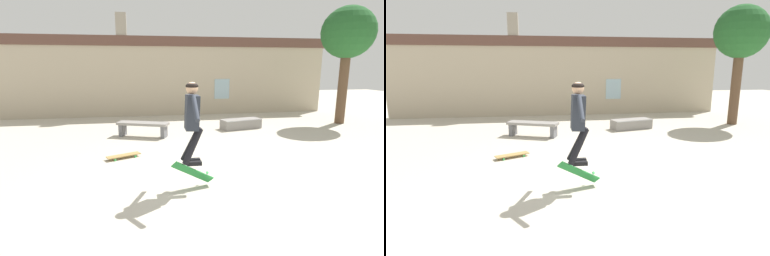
% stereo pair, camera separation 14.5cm
% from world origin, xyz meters
% --- Properties ---
extents(ground_plane, '(40.00, 40.00, 0.00)m').
position_xyz_m(ground_plane, '(0.00, 0.00, 0.00)').
color(ground_plane, beige).
extents(building_backdrop, '(15.34, 0.52, 4.37)m').
position_xyz_m(building_backdrop, '(-0.02, 8.27, 1.81)').
color(building_backdrop, '#B7A88E').
rests_on(building_backdrop, ground_plane).
extents(tree_right, '(1.89, 1.89, 4.35)m').
position_xyz_m(tree_right, '(6.28, 5.01, 3.31)').
color(tree_right, brown).
rests_on(tree_right, ground_plane).
extents(park_bench, '(1.67, 1.01, 0.46)m').
position_xyz_m(park_bench, '(-1.30, 4.05, 0.33)').
color(park_bench, gray).
rests_on(park_bench, ground_plane).
extents(skate_ledge, '(1.51, 0.82, 0.34)m').
position_xyz_m(skate_ledge, '(2.15, 4.70, 0.17)').
color(skate_ledge, gray).
rests_on(skate_ledge, ground_plane).
extents(skater, '(0.40, 1.27, 1.45)m').
position_xyz_m(skater, '(-0.49, -0.27, 1.34)').
color(skater, '#282D38').
extents(skateboard_flipping, '(0.80, 0.28, 0.53)m').
position_xyz_m(skateboard_flipping, '(-0.47, -0.22, 0.30)').
color(skateboard_flipping, '#237F38').
extents(skateboard_resting, '(0.84, 0.54, 0.08)m').
position_xyz_m(skateboard_resting, '(-1.80, 1.84, 0.07)').
color(skateboard_resting, '#AD894C').
rests_on(skateboard_resting, ground_plane).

